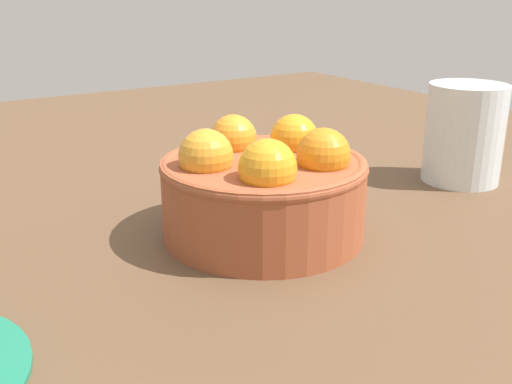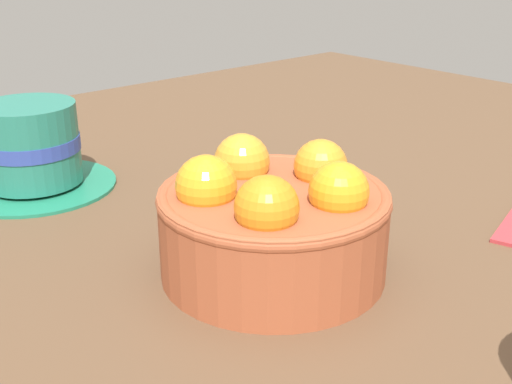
% 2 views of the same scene
% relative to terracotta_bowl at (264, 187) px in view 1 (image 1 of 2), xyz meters
% --- Properties ---
extents(ground_plane, '(1.38, 1.17, 0.03)m').
position_rel_terracotta_bowl_xyz_m(ground_plane, '(0.00, -0.00, -0.06)').
color(ground_plane, brown).
extents(terracotta_bowl, '(0.16, 0.16, 0.09)m').
position_rel_terracotta_bowl_xyz_m(terracotta_bowl, '(0.00, 0.00, 0.00)').
color(terracotta_bowl, '#9E4C2D').
rests_on(terracotta_bowl, ground_plane).
extents(water_glass, '(0.08, 0.08, 0.10)m').
position_rel_terracotta_bowl_xyz_m(water_glass, '(0.01, -0.24, 0.01)').
color(water_glass, silver).
rests_on(water_glass, ground_plane).
extents(folded_napkin, '(0.12, 0.10, 0.01)m').
position_rel_terracotta_bowl_xyz_m(folded_napkin, '(0.22, -0.10, -0.04)').
color(folded_napkin, '#B23338').
rests_on(folded_napkin, ground_plane).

